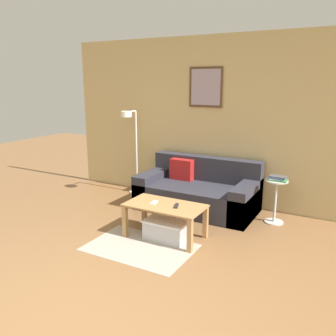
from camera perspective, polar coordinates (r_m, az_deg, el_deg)
The scene contains 11 objects.
ground_plane at distance 3.11m, azimuth -15.28°, elevation -23.98°, with size 16.00×16.00×0.00m, color brown.
wall_back at distance 5.48m, azimuth 9.63°, elevation 7.29°, with size 5.60×0.09×2.55m.
area_rug at distance 4.24m, azimuth -4.50°, elevation -12.55°, with size 1.22×0.81×0.01m, color #A39989.
couch at distance 5.36m, azimuth 4.82°, elevation -3.88°, with size 1.73×0.90×0.75m.
coffee_table at distance 4.36m, azimuth -0.48°, elevation -6.90°, with size 0.96×0.52×0.42m.
storage_bin at distance 4.38m, azimuth -0.20°, elevation -9.85°, with size 0.53×0.35×0.25m.
floor_lamp at distance 5.90m, azimuth -5.83°, elevation 3.77°, with size 0.27×0.49×1.42m.
side_table at distance 5.01m, azimuth 16.87°, elevation -4.56°, with size 0.30×0.30×0.60m.
book_stack at distance 4.93m, azimuth 17.20°, elevation -1.59°, with size 0.24×0.17×0.06m.
remote_control at distance 4.27m, azimuth 1.37°, elevation -6.07°, with size 0.04×0.15×0.02m, color #232328.
cell_phone at distance 4.40m, azimuth -2.23°, elevation -5.53°, with size 0.07×0.14×0.01m, color silver.
Camera 1 is at (1.80, -1.70, 1.88)m, focal length 38.00 mm.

